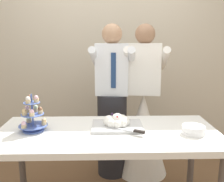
{
  "coord_description": "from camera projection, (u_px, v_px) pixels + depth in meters",
  "views": [
    {
      "loc": [
        -0.01,
        -1.93,
        1.51
      ],
      "look_at": [
        0.04,
        0.15,
        1.07
      ],
      "focal_mm": 40.54,
      "sensor_mm": 36.0,
      "label": 1
    }
  ],
  "objects": [
    {
      "name": "main_cake_tray",
      "position": [
        117.0,
        123.0,
        2.12
      ],
      "size": [
        0.42,
        0.37,
        0.12
      ],
      "color": "silver",
      "rests_on": "dessert_table"
    },
    {
      "name": "plate_stack",
      "position": [
        194.0,
        130.0,
        1.98
      ],
      "size": [
        0.18,
        0.18,
        0.07
      ],
      "color": "white",
      "rests_on": "dessert_table"
    },
    {
      "name": "person_bride",
      "position": [
        143.0,
        123.0,
        2.81
      ],
      "size": [
        0.56,
        0.56,
        1.66
      ],
      "color": "white",
      "rests_on": "ground_plane"
    },
    {
      "name": "cupcake_stand",
      "position": [
        32.0,
        116.0,
        2.03
      ],
      "size": [
        0.23,
        0.23,
        0.31
      ],
      "color": "#4C66B2",
      "rests_on": "dessert_table"
    },
    {
      "name": "person_groom",
      "position": [
        112.0,
        110.0,
        2.75
      ],
      "size": [
        0.5,
        0.53,
        1.66
      ],
      "color": "#232328",
      "rests_on": "ground_plane"
    },
    {
      "name": "rear_wall",
      "position": [
        106.0,
        43.0,
        3.34
      ],
      "size": [
        5.2,
        0.1,
        2.9
      ],
      "primitive_type": "cube",
      "color": "beige",
      "rests_on": "ground_plane"
    },
    {
      "name": "dessert_table",
      "position": [
        107.0,
        140.0,
        2.06
      ],
      "size": [
        1.8,
        0.8,
        0.78
      ],
      "color": "white",
      "rests_on": "ground_plane"
    }
  ]
}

